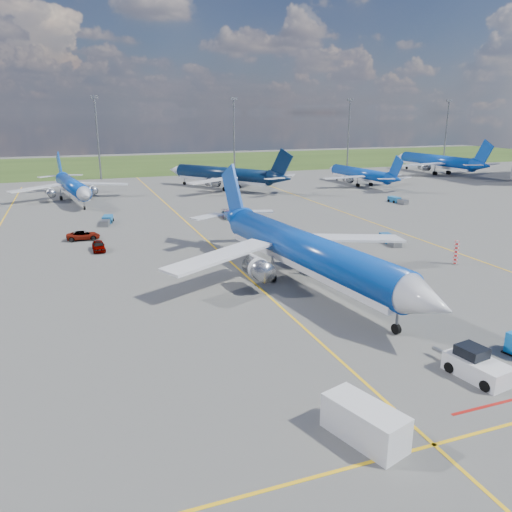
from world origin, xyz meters
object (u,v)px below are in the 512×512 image
object	(u,v)px
main_airliner	(305,285)
service_car_a	(99,246)
bg_jet_nnw	(74,201)
service_car_b	(83,235)
service_car_c	(227,214)
bg_jet_ne	(359,185)
bg_jet_n	(223,189)
baggage_tug_c	(107,221)
bg_jet_ene	(435,174)
service_van	(365,422)
pushback_tug	(476,366)
baggage_tug_w	(390,240)
warning_post	(456,252)
baggage_tug_e	(397,200)

from	to	relation	value
main_airliner	service_car_a	size ratio (longest dim) A/B	10.51
bg_jet_nnw	service_car_b	world-z (taller)	bg_jet_nnw
bg_jet_nnw	service_car_b	bearing A→B (deg)	-97.84
main_airliner	service_car_c	xyz separation A→B (m)	(2.66, 37.54, 0.65)
bg_jet_ne	bg_jet_n	bearing A→B (deg)	-13.08
baggage_tug_c	bg_jet_ne	bearing A→B (deg)	34.51
bg_jet_ene	service_van	bearing A→B (deg)	47.25
service_car_a	service_car_c	size ratio (longest dim) A/B	0.91
pushback_tug	service_car_a	size ratio (longest dim) A/B	1.56
main_airliner	service_car_a	xyz separation A→B (m)	(-20.34, 22.46, 0.69)
bg_jet_ne	service_van	bearing A→B (deg)	55.03
main_airliner	service_van	xyz separation A→B (m)	(-8.48, -25.55, 1.09)
bg_jet_ene	baggage_tug_w	size ratio (longest dim) A/B	8.06
bg_jet_ne	service_car_a	size ratio (longest dim) A/B	7.94
bg_jet_ene	warning_post	bearing A→B (deg)	50.16
bg_jet_nnw	bg_jet_ene	distance (m)	107.12
bg_jet_ene	bg_jet_nnw	bearing A→B (deg)	5.65
main_airliner	service_van	size ratio (longest dim) A/B	8.62
pushback_tug	service_car_c	bearing A→B (deg)	80.73
bg_jet_n	baggage_tug_c	size ratio (longest dim) A/B	7.23
warning_post	service_car_c	bearing A→B (deg)	116.38
bg_jet_ene	service_van	distance (m)	139.97
warning_post	bg_jet_n	xyz separation A→B (m)	(-8.82, 71.20, -1.50)
bg_jet_ne	service_van	distance (m)	107.13
warning_post	service_car_b	world-z (taller)	warning_post
bg_jet_ene	main_airliner	xyz separation A→B (m)	(-83.27, -80.15, 0.00)
bg_jet_ne	service_car_b	distance (m)	78.33
warning_post	bg_jet_ene	xyz separation A→B (m)	(62.28, 79.58, -1.50)
warning_post	main_airliner	size ratio (longest dim) A/B	0.07
warning_post	service_van	distance (m)	39.38
baggage_tug_c	service_van	bearing A→B (deg)	-68.81
pushback_tug	service_car_a	xyz separation A→B (m)	(-23.21, 44.61, -0.16)
service_car_a	service_car_b	world-z (taller)	service_car_a
bg_jet_nnw	main_airliner	bearing A→B (deg)	-80.06
main_airliner	bg_jet_n	bearing A→B (deg)	72.99
warning_post	pushback_tug	world-z (taller)	warning_post
baggage_tug_w	baggage_tug_c	bearing A→B (deg)	153.83
bg_jet_ene	service_car_c	xyz separation A→B (m)	(-80.61, -42.61, 0.65)
warning_post	baggage_tug_w	size ratio (longest dim) A/B	0.58
service_van	baggage_tug_c	distance (m)	66.31
bg_jet_nnw	baggage_tug_w	xyz separation A→B (m)	(42.36, -54.10, 0.53)
bg_jet_ene	baggage_tug_c	size ratio (longest dim) A/B	7.69
bg_jet_n	service_car_a	size ratio (longest dim) A/B	9.63
pushback_tug	baggage_tug_w	distance (m)	38.11
service_car_b	bg_jet_ene	bearing A→B (deg)	-63.83
service_van	bg_jet_n	bearing A→B (deg)	60.60
service_car_b	baggage_tug_c	size ratio (longest dim) A/B	0.88
service_car_a	baggage_tug_c	size ratio (longest dim) A/B	0.75
main_airliner	service_car_b	distance (m)	37.01
service_car_a	baggage_tug_e	xyz separation A→B (m)	(61.03, 17.73, -0.16)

